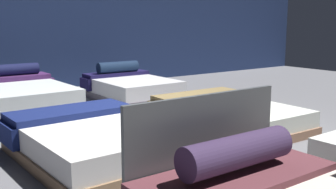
{
  "coord_description": "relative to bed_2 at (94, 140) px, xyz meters",
  "views": [
    {
      "loc": [
        -3.16,
        -4.42,
        1.62
      ],
      "look_at": [
        0.32,
        0.38,
        0.54
      ],
      "focal_mm": 43.41,
      "sensor_mm": 36.0,
      "label": 1
    }
  ],
  "objects": [
    {
      "name": "bed_5",
      "position": [
        2.33,
        3.03,
        0.02
      ],
      "size": [
        1.58,
        1.92,
        0.74
      ],
      "rotation": [
        0.0,
        0.0,
        -0.0
      ],
      "color": "#544E58",
      "rests_on": "ground_plane"
    },
    {
      "name": "showroom_back_wall",
      "position": [
        1.13,
        5.21,
        1.54
      ],
      "size": [
        18.0,
        0.06,
        3.5
      ],
      "primitive_type": "cube",
      "color": "navy",
      "rests_on": "ground_plane"
    },
    {
      "name": "bed_3",
      "position": [
        2.27,
        0.08,
        -0.02
      ],
      "size": [
        1.7,
        2.15,
        0.44
      ],
      "rotation": [
        0.0,
        0.0,
        -0.02
      ],
      "color": "#936950",
      "rests_on": "ground_plane"
    },
    {
      "name": "bed_4",
      "position": [
        0.04,
        2.99,
        0.06
      ],
      "size": [
        1.6,
        2.18,
        0.81
      ],
      "rotation": [
        0.0,
        0.0,
        0.02
      ],
      "color": "black",
      "rests_on": "ground_plane"
    },
    {
      "name": "bed_2",
      "position": [
        0.0,
        0.0,
        0.0
      ],
      "size": [
        1.72,
        2.16,
        0.49
      ],
      "rotation": [
        0.0,
        0.0,
        0.03
      ],
      "color": "#936F4F",
      "rests_on": "ground_plane"
    },
    {
      "name": "ground_plane",
      "position": [
        1.13,
        0.11,
        -0.22
      ],
      "size": [
        18.0,
        18.0,
        0.02
      ],
      "primitive_type": "cube",
      "color": "slate"
    }
  ]
}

